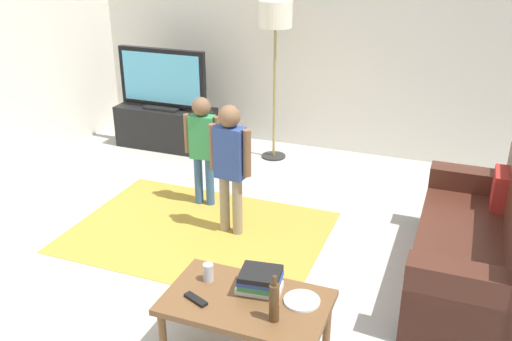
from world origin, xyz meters
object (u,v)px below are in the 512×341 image
child_near_tv (203,142)px  soda_can (208,272)px  child_center (230,158)px  bottle (274,302)px  tv (162,79)px  coffee_table (246,306)px  tv_stand (167,128)px  plate (302,301)px  tv_remote (196,299)px  book_stack (260,281)px  floor_lamp (275,23)px  couch (484,251)px

child_near_tv → soda_can: (0.88, -1.72, -0.17)m
child_center → bottle: size_ratio=3.92×
tv → coffee_table: size_ratio=1.10×
tv_stand → soda_can: size_ratio=10.00×
coffee_table → plate: 0.34m
tv_remote → book_stack: bearing=58.3°
soda_can → floor_lamp: bearing=101.9°
couch → child_center: bearing=178.3°
child_center → plate: size_ratio=5.31×
book_stack → tv_remote: book_stack is taller
child_center → soda_can: (0.41, -1.31, -0.22)m
bottle → plate: bearing=65.5°
bottle → tv_remote: 0.51m
tv → book_stack: size_ratio=3.74×
floor_lamp → bottle: 3.67m
child_center → coffee_table: bearing=-63.1°
floor_lamp → child_center: 2.00m
soda_can → plate: bearing=0.0°
soda_can → plate: 0.62m
child_center → soda_can: child_center is taller
child_near_tv → tv_remote: child_near_tv is taller
tv → child_near_tv: (1.11, -1.22, -0.20)m
floor_lamp → bottle: bearing=-70.6°
child_near_tv → coffee_table: (1.18, -1.82, -0.27)m
tv_remote → soda_can: bearing=117.9°
bottle → child_center: bearing=121.5°
tv → bottle: (2.51, -3.16, -0.30)m
book_stack → tv_stand: bearing=128.4°
coffee_table → plate: bearing=17.3°
couch → book_stack: (-1.31, -1.23, 0.21)m
floor_lamp → child_center: size_ratio=1.52×
tv_stand → soda_can: soda_can is taller
tv_stand → child_near_tv: 1.71m
tv → book_stack: (2.33, -2.92, -0.35)m
coffee_table → bottle: bottle is taller
bottle → plate: bottle is taller
tv → coffee_table: bearing=-53.0°
child_center → soda_can: 1.39m
tv_stand → tv: size_ratio=1.09×
couch → coffee_table: size_ratio=1.80×
child_center → tv: bearing=134.0°
tv → tv_remote: tv is taller
child_near_tv → plate: bearing=-49.0°
tv_stand → soda_can: (1.99, -2.96, 0.24)m
child_near_tv → coffee_table: 2.18m
couch → bottle: couch is taller
plate → tv_remote: bearing=-159.9°
coffee_table → plate: size_ratio=4.55×
child_near_tv → plate: 2.29m
book_stack → bottle: bearing=-53.1°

